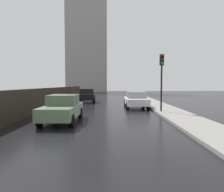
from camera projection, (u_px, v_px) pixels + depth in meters
The scene contains 5 objects.
car_white_mid_road at pixel (136, 100), 17.39m from camera, with size 1.89×3.96×1.41m.
car_green_far_ahead at pixel (63, 108), 10.94m from camera, with size 1.76×3.94×1.46m.
car_black_behind_camera at pixel (87, 95), 22.90m from camera, with size 1.98×3.99×1.53m.
traffic_light at pixel (162, 72), 14.06m from camera, with size 0.26×0.39×3.97m.
distant_tower at pixel (87, 31), 54.55m from camera, with size 10.97×7.63×38.78m.
Camera 1 is at (1.02, -1.04, 2.04)m, focal length 32.36 mm.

